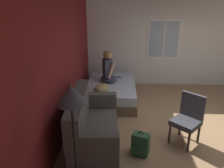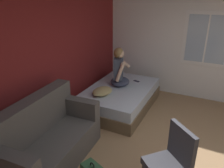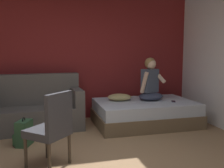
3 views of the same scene
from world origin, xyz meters
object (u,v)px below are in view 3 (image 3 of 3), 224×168
object	(u,v)px
bed	(145,113)
throw_pillow	(119,97)
cell_phone	(173,101)
couch	(36,109)
person_seated	(150,83)
backpack	(24,134)
side_chair	(52,127)

from	to	relation	value
bed	throw_pillow	world-z (taller)	throw_pillow
bed	throw_pillow	xyz separation A→B (m)	(-0.48, 0.19, 0.31)
throw_pillow	cell_phone	distance (m)	1.09
bed	throw_pillow	distance (m)	0.60
throw_pillow	couch	bearing A→B (deg)	177.97
person_seated	cell_phone	distance (m)	0.59
cell_phone	backpack	bearing A→B (deg)	-152.91
backpack	throw_pillow	xyz separation A→B (m)	(1.83, 0.84, 0.36)
couch	bed	bearing A→B (deg)	-6.75
bed	cell_phone	distance (m)	0.62
side_chair	backpack	distance (m)	1.05
couch	throw_pillow	xyz separation A→B (m)	(1.65, -0.06, 0.16)
couch	side_chair	size ratio (longest dim) A/B	1.78
side_chair	couch	bearing A→B (deg)	97.09
backpack	cell_phone	xyz separation A→B (m)	(2.84, 0.44, 0.29)
bed	couch	size ratio (longest dim) A/B	1.15
side_chair	throw_pillow	xyz separation A→B (m)	(1.42, 1.75, 0.02)
couch	backpack	xyz separation A→B (m)	(-0.18, -0.89, -0.20)
throw_pillow	cell_phone	size ratio (longest dim) A/B	3.33
bed	backpack	xyz separation A→B (m)	(-2.31, -0.64, -0.04)
couch	cell_phone	world-z (taller)	couch
bed	cell_phone	world-z (taller)	cell_phone
couch	cell_phone	size ratio (longest dim) A/B	12.13
couch	person_seated	xyz separation A→B (m)	(2.28, -0.16, 0.44)
couch	backpack	distance (m)	0.93
couch	throw_pillow	world-z (taller)	couch
side_chair	person_seated	bearing A→B (deg)	38.67
person_seated	backpack	size ratio (longest dim) A/B	1.91
person_seated	throw_pillow	xyz separation A→B (m)	(-0.63, 0.10, -0.29)
side_chair	backpack	world-z (taller)	side_chair
cell_phone	bed	bearing A→B (deg)	177.56
side_chair	throw_pillow	distance (m)	2.25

